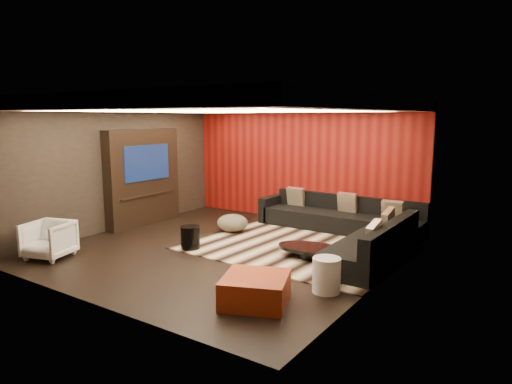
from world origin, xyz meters
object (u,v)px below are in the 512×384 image
Objects in this scene: drum_stool at (190,237)px; white_side_table at (326,275)px; coffee_table at (310,252)px; sectional_sofa at (350,229)px; orange_ottoman at (255,290)px; armchair at (49,240)px.

drum_stool is 3.10m from white_side_table.
coffee_table is 0.32× the size of sectional_sofa.
orange_ottoman is 4.17m from armchair.
drum_stool is at bearing -135.86° from sectional_sofa.
sectional_sofa is (-0.14, 3.62, 0.07)m from orange_ottoman.
drum_stool is 0.50× the size of orange_ottoman.
orange_ottoman is 3.62m from sectional_sofa.
drum_stool is at bearing 150.09° from orange_ottoman.
coffee_table is 2.32× the size of white_side_table.
drum_stool is 2.49m from armchair.
orange_ottoman is (0.30, -2.17, 0.07)m from coffee_table.
orange_ottoman is at bearing -29.91° from drum_stool.
sectional_sofa is (2.29, 2.22, 0.03)m from drum_stool.
orange_ottoman is at bearing -82.11° from coffee_table.
drum_stool is 3.19m from sectional_sofa.
armchair reaches higher than drum_stool.
sectional_sofa is at bearing 27.99° from armchair.
sectional_sofa is at bearing 92.25° from orange_ottoman.
drum_stool is 0.59× the size of armchair.
white_side_table reaches higher than drum_stool.
armchair is at bearing -146.33° from coffee_table.
white_side_table is 0.69× the size of armchair.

